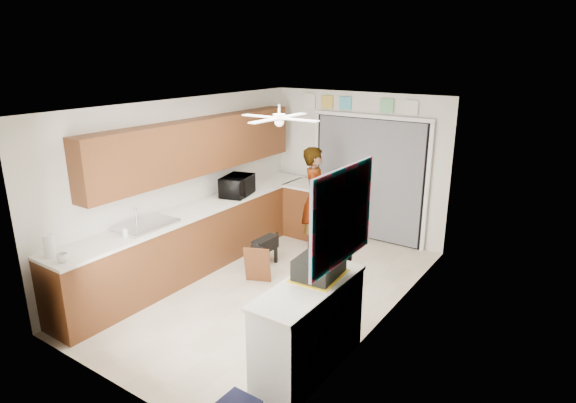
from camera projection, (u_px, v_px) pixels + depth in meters
The scene contains 38 objects.
floor at pixel (272, 288), 6.67m from camera, with size 5.00×5.00×0.00m, color beige.
ceiling at pixel (270, 105), 5.92m from camera, with size 5.00×5.00×0.00m, color white.
wall_back at pixel (357, 166), 8.26m from camera, with size 3.20×3.20×0.00m, color silver.
wall_front at pixel (107, 270), 4.32m from camera, with size 3.20×3.20×0.00m, color silver.
wall_left at pixel (184, 184), 7.15m from camera, with size 5.00×5.00×0.00m, color silver.
wall_right at pixel (385, 226), 5.43m from camera, with size 5.00×5.00×0.00m, color silver.
left_base_cabinets at pixel (202, 238), 7.23m from camera, with size 0.60×4.80×0.90m, color #5E2E16.
left_countertop at pixel (201, 208), 7.09m from camera, with size 0.62×4.80×0.04m, color white.
upper_cabinets at pixel (199, 146), 7.06m from camera, with size 0.32×4.00×0.80m, color #5E2E16.
sink_basin at pixel (146, 226), 6.29m from camera, with size 0.50×0.76×0.06m, color silver.
faucet at pixel (136, 216), 6.36m from camera, with size 0.03×0.03×0.22m, color silver.
peninsula_base at pixel (316, 212), 8.38m from camera, with size 1.00×0.60×0.90m, color #5E2E16.
peninsula_top at pixel (316, 186), 8.24m from camera, with size 1.04×0.64×0.04m, color white.
back_opening_recess at pixel (369, 180), 8.17m from camera, with size 2.00×0.06×2.10m, color black.
curtain_panel at pixel (368, 180), 8.13m from camera, with size 1.90×0.03×2.05m, color slate.
door_trim_left at pixel (316, 172), 8.69m from camera, with size 0.06×0.04×2.10m, color white.
door_trim_right at pixel (427, 189), 7.59m from camera, with size 0.06×0.04×2.10m, color white.
door_trim_head at pixel (371, 116), 7.82m from camera, with size 2.10×0.04×0.06m, color white.
header_frame_0 at pixel (327, 102), 8.25m from camera, with size 0.22×0.02×0.22m, color gold.
header_frame_1 at pixel (345, 103), 8.06m from camera, with size 0.22×0.02×0.22m, color #4DB3CD.
header_frame_3 at pixel (387, 106), 7.66m from camera, with size 0.22×0.02×0.22m, color #6DBF81.
header_frame_4 at pixel (411, 108), 7.44m from camera, with size 0.22×0.02×0.22m, color silver.
route66_sign at pixel (310, 101), 8.44m from camera, with size 0.22×0.02×0.26m, color silver.
right_counter_base at pixel (309, 329), 4.86m from camera, with size 0.50×1.40×0.90m, color white.
right_counter_top at pixel (309, 287), 4.73m from camera, with size 0.54×1.44×0.04m, color white.
abstract_painting at pixel (343, 216), 4.54m from camera, with size 0.03×1.15×0.95m, color #FF5D88.
ceiling_fan at pixel (279, 118), 6.13m from camera, with size 1.14×1.14×0.24m, color white.
microwave at pixel (237, 186), 7.61m from camera, with size 0.57×0.39×0.32m, color black.
cup at pixel (63, 258), 5.22m from camera, with size 0.13×0.13×0.10m, color white.
jar_b at pixel (125, 233), 5.94m from camera, with size 0.07×0.07×0.10m, color silver.
paper_towel_roll at pixel (49, 246), 5.33m from camera, with size 0.12×0.12×0.27m, color white.
suitcase at pixel (319, 266), 4.88m from camera, with size 0.39×0.52×0.22m, color black.
suitcase_rim at pixel (319, 276), 4.91m from camera, with size 0.44×0.58×0.02m, color yellow.
suitcase_lid at pixel (334, 235), 5.03m from camera, with size 0.42×0.03×0.50m, color black.
cardboard_box at pixel (283, 344), 5.18m from camera, with size 0.38×0.28×0.23m, color #BB763A.
cabinet_door_panel at pixel (257, 265), 6.73m from camera, with size 0.37×0.03×0.55m, color #5E2E16.
man at pixel (315, 199), 7.77m from camera, with size 0.62×0.41×1.70m, color white.
dog at pixel (265, 250), 7.32m from camera, with size 0.27×0.62×0.49m, color black.
Camera 1 is at (3.57, -4.83, 3.14)m, focal length 30.00 mm.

